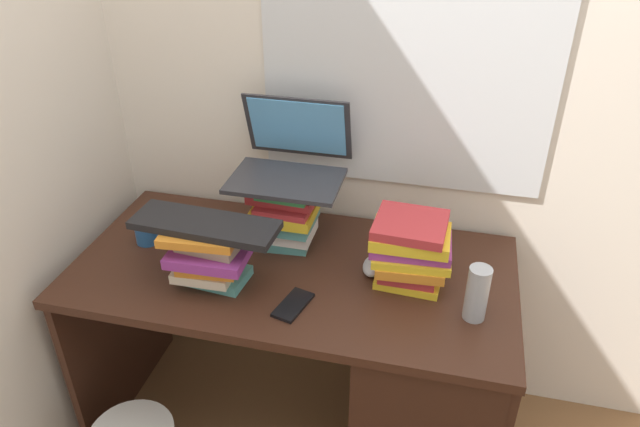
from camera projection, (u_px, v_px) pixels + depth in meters
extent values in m
plane|color=brown|center=(297.00, 425.00, 2.21)|extent=(6.00, 6.00, 0.00)
cube|color=silver|center=(322.00, 49.00, 1.85)|extent=(6.00, 0.05, 2.60)
cube|color=silver|center=(407.00, 65.00, 1.78)|extent=(0.90, 0.01, 0.80)
cube|color=beige|center=(33.00, 68.00, 1.68)|extent=(0.05, 6.00, 2.60)
cube|color=#381E14|center=(293.00, 271.00, 1.83)|extent=(1.35, 0.67, 0.03)
cube|color=#381E14|center=(120.00, 325.00, 2.16)|extent=(0.02, 0.62, 0.70)
cube|color=#381E14|center=(495.00, 392.00, 1.89)|extent=(0.02, 0.62, 0.70)
cube|color=#321B12|center=(427.00, 387.00, 1.91)|extent=(0.41, 0.57, 0.66)
cube|color=teal|center=(285.00, 238.00, 1.94)|extent=(0.17, 0.16, 0.03)
cube|color=white|center=(285.00, 230.00, 1.92)|extent=(0.19, 0.14, 0.04)
cube|color=teal|center=(284.00, 219.00, 1.91)|extent=(0.20, 0.18, 0.04)
cube|color=yellow|center=(285.00, 210.00, 1.88)|extent=(0.20, 0.18, 0.04)
cube|color=#B22D33|center=(287.00, 204.00, 1.86)|extent=(0.18, 0.18, 0.02)
cube|color=#B22D33|center=(284.00, 195.00, 1.86)|extent=(0.21, 0.14, 0.03)
cube|color=#338C4C|center=(287.00, 189.00, 1.83)|extent=(0.17, 0.16, 0.03)
cube|color=teal|center=(215.00, 275.00, 1.77)|extent=(0.20, 0.14, 0.03)
cube|color=beige|center=(206.00, 269.00, 1.74)|extent=(0.17, 0.15, 0.03)
cube|color=orange|center=(212.00, 258.00, 1.74)|extent=(0.19, 0.18, 0.03)
cube|color=#8C338C|center=(211.00, 252.00, 1.70)|extent=(0.23, 0.18, 0.03)
cube|color=gray|center=(211.00, 240.00, 1.70)|extent=(0.19, 0.15, 0.04)
cube|color=orange|center=(202.00, 232.00, 1.68)|extent=(0.23, 0.18, 0.03)
cube|color=yellow|center=(409.00, 275.00, 1.77)|extent=(0.20, 0.18, 0.02)
cube|color=#B22D33|center=(409.00, 268.00, 1.76)|extent=(0.16, 0.17, 0.03)
cube|color=orange|center=(411.00, 260.00, 1.74)|extent=(0.21, 0.20, 0.03)
cube|color=yellow|center=(412.00, 252.00, 1.73)|extent=(0.23, 0.20, 0.02)
cube|color=#8C338C|center=(411.00, 245.00, 1.71)|extent=(0.24, 0.17, 0.03)
cube|color=yellow|center=(411.00, 237.00, 1.69)|extent=(0.22, 0.16, 0.04)
cube|color=#B22D33|center=(411.00, 225.00, 1.68)|extent=(0.21, 0.20, 0.03)
cube|color=#2D2D33|center=(286.00, 181.00, 1.83)|extent=(0.34, 0.23, 0.01)
cube|color=#2D2D33|center=(298.00, 127.00, 1.89)|extent=(0.34, 0.08, 0.22)
cube|color=#59A5E5|center=(297.00, 127.00, 1.89)|extent=(0.31, 0.07, 0.19)
cube|color=black|center=(205.00, 225.00, 1.67)|extent=(0.43, 0.16, 0.02)
ellipsoid|color=#A5A8AD|center=(373.00, 266.00, 1.80)|extent=(0.06, 0.10, 0.04)
cylinder|color=#265999|center=(147.00, 230.00, 1.92)|extent=(0.07, 0.07, 0.09)
torus|color=#265999|center=(160.00, 231.00, 1.91)|extent=(0.05, 0.01, 0.05)
cylinder|color=#999EA5|center=(477.00, 293.00, 1.59)|extent=(0.06, 0.06, 0.16)
cube|color=black|center=(293.00, 305.00, 1.66)|extent=(0.10, 0.15, 0.01)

